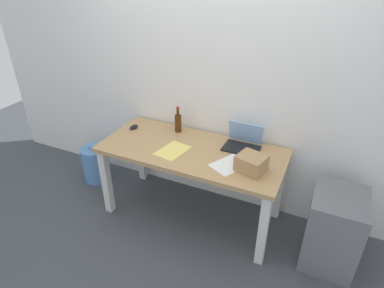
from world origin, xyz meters
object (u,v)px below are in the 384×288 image
laptop_right (243,143)px  beer_bottle (178,122)px  water_cooler_jug (96,163)px  computer_mouse (134,127)px  cardboard_box (251,163)px  desk (192,159)px  filing_cabinet (333,229)px

laptop_right → beer_bottle: beer_bottle is taller
beer_bottle → water_cooler_jug: beer_bottle is taller
beer_bottle → computer_mouse: bearing=-162.9°
computer_mouse → cardboard_box: bearing=-2.5°
beer_bottle → water_cooler_jug: bearing=-169.7°
desk → cardboard_box: cardboard_box is taller
water_cooler_jug → filing_cabinet: (2.48, -0.11, 0.12)m
desk → laptop_right: bearing=28.3°
water_cooler_jug → computer_mouse: bearing=4.7°
cardboard_box → water_cooler_jug: 1.90m
laptop_right → computer_mouse: laptop_right is taller
cardboard_box → filing_cabinet: size_ratio=0.33×
beer_bottle → computer_mouse: 0.45m
computer_mouse → cardboard_box: size_ratio=0.47×
desk → water_cooler_jug: (-1.22, 0.07, -0.43)m
laptop_right → cardboard_box: 0.36m
beer_bottle → filing_cabinet: beer_bottle is taller
desk → laptop_right: (0.40, 0.21, 0.15)m
laptop_right → cardboard_box: bearing=-62.5°
desk → beer_bottle: beer_bottle is taller
desk → filing_cabinet: desk is taller
computer_mouse → cardboard_box: cardboard_box is taller
cardboard_box → computer_mouse: bearing=169.8°
laptop_right → water_cooler_jug: laptop_right is taller
cardboard_box → filing_cabinet: 0.85m
beer_bottle → filing_cabinet: bearing=-10.6°
desk → filing_cabinet: (1.26, -0.04, -0.31)m
water_cooler_jug → filing_cabinet: filing_cabinet is taller
cardboard_box → water_cooler_jug: (-1.79, 0.18, -0.60)m
laptop_right → filing_cabinet: 1.01m
laptop_right → filing_cabinet: size_ratio=0.48×
water_cooler_jug → filing_cabinet: size_ratio=0.68×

